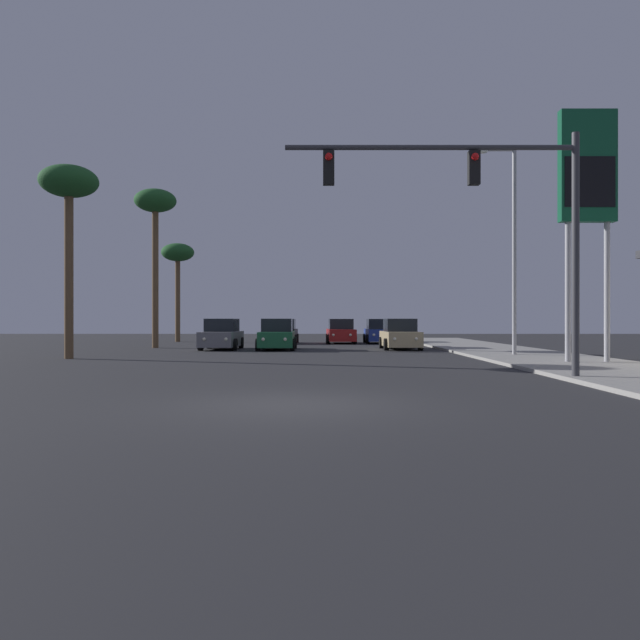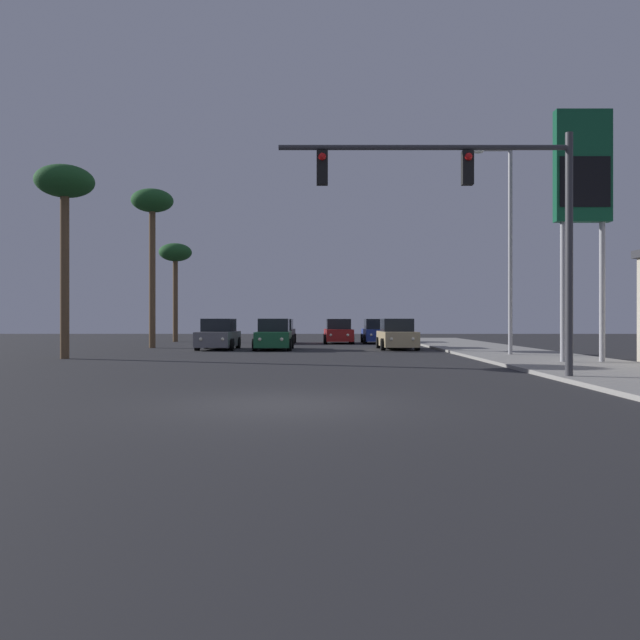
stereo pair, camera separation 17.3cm
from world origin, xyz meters
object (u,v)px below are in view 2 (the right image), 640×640
Objects in this scene: car_black at (282,332)px; car_red at (340,332)px; street_lamp at (509,239)px; car_blue at (379,332)px; palm_tree_near at (67,191)px; palm_tree_far at (177,257)px; car_green at (276,336)px; palm_tree_mid at (154,210)px; gas_station_sign at (585,180)px; car_tan at (399,335)px; traffic_light_mast at (486,202)px; car_grey at (220,335)px.

car_black is 3.97m from car_red.
car_blue is at bearing 104.58° from street_lamp.
palm_tree_far is (-0.05, 20.00, -0.71)m from palm_tree_near.
car_green and car_blue have the same top height.
palm_tree_mid is (-7.17, 2.15, 7.19)m from car_green.
palm_tree_far is (-20.07, 23.59, -0.36)m from gas_station_sign.
gas_station_sign is at bearing 121.89° from car_black.
car_tan is at bearing 29.17° from palm_tree_near.
car_green is 6.74m from car_tan.
traffic_light_mast is (0.45, -26.45, 3.99)m from car_blue.
car_green is 1.00× the size of car_black.
car_black is at bearing -89.25° from car_green.
car_red is 0.48× the size of street_lamp.
car_green is at bearing 111.91° from traffic_light_mast.
gas_station_sign is (5.02, 5.66, 1.86)m from traffic_light_mast.
street_lamp reaches higher than palm_tree_far.
traffic_light_mast is (9.93, -17.39, 3.99)m from car_grey.
palm_tree_far is at bearing -16.39° from car_red.
palm_tree_far reaches higher than car_grey.
car_green is at bearing 136.14° from gas_station_sign.
street_lamp is 0.98× the size of palm_tree_mid.
street_lamp reaches higher than palm_tree_near.
street_lamp is 1.24× the size of palm_tree_far.
palm_tree_mid is at bearing 45.71° from car_black.
car_grey is at bearing 141.88° from gas_station_sign.
car_black is 24.46m from gas_station_sign.
gas_station_sign reaches higher than car_grey.
street_lamp is (4.19, -16.10, 4.36)m from car_blue.
palm_tree_far is (-11.92, 3.03, 5.50)m from car_red.
palm_tree_near is at bearing -176.67° from street_lamp.
palm_tree_near is at bearing 59.93° from car_grey.
traffic_light_mast is at bearing -131.58° from gas_station_sign.
car_green and car_tan have the same top height.
traffic_light_mast is 11.00m from street_lamp.
car_tan is at bearing -38.21° from palm_tree_far.
palm_tree_mid is (-17.78, 8.91, 2.84)m from street_lamp.
palm_tree_far reaches higher than car_tan.
car_red is (3.76, 9.12, 0.00)m from car_green.
car_tan and car_red have the same top height.
car_grey is 11.15m from car_red.
palm_tree_far is at bearing -39.29° from car_tan.
car_green is 1.00× the size of car_grey.
car_blue is at bearing -175.68° from car_black.
car_green is 12.88m from palm_tree_near.
palm_tree_far is at bearing -20.50° from car_black.
gas_station_sign is at bearing 109.46° from car_red.
car_grey and car_blue have the same top height.
car_black is 1.00× the size of car_grey.
car_green is 0.48× the size of street_lamp.
car_blue is at bearing 90.98° from traffic_light_mast.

